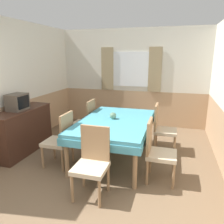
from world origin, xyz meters
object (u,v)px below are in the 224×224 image
object	(u,v)px
chair_right_near	(157,149)
vase	(113,116)
chair_left_far	(86,120)
sideboard	(23,130)
chair_right_far	(162,127)
tv	(17,102)
chair_head_near	(92,160)
chair_left_near	(61,138)
dining_table	(115,125)

from	to	relation	value
chair_right_near	vase	xyz separation A→B (m)	(-0.88, 0.63, 0.30)
chair_left_far	sideboard	world-z (taller)	chair_left_far
chair_right_far	tv	distance (m)	2.86
chair_right_near	chair_right_far	size ratio (longest dim) A/B	1.00
chair_right_near	chair_right_far	xyz separation A→B (m)	(0.00, 1.12, 0.00)
chair_head_near	vase	xyz separation A→B (m)	(-0.06, 1.24, 0.30)
chair_right_near	chair_left_near	xyz separation A→B (m)	(-1.64, 0.00, 0.00)
chair_right_near	tv	size ratio (longest dim) A/B	2.54
chair_right_far	vase	world-z (taller)	chair_right_far
chair_head_near	sideboard	distance (m)	2.08
chair_right_far	sideboard	bearing A→B (deg)	-73.49
chair_left_far	chair_left_near	bearing A→B (deg)	-180.00
chair_left_near	chair_left_far	size ratio (longest dim) A/B	1.00
vase	chair_head_near	bearing A→B (deg)	-87.24
chair_right_near	chair_head_near	bearing A→B (deg)	-53.33
sideboard	dining_table	bearing A→B (deg)	7.15
chair_left_far	sideboard	size ratio (longest dim) A/B	0.70
sideboard	tv	xyz separation A→B (m)	(-0.00, -0.06, 0.59)
chair_right_far	tv	bearing A→B (deg)	-72.40
chair_head_near	chair_right_far	world-z (taller)	same
chair_left_far	chair_head_near	bearing A→B (deg)	-154.67
vase	tv	bearing A→B (deg)	-168.78
chair_left_far	vase	distance (m)	0.95
chair_head_near	tv	world-z (taller)	tv
chair_left_far	vase	xyz separation A→B (m)	(0.76, -0.49, 0.30)
sideboard	chair_right_far	bearing A→B (deg)	16.51
dining_table	tv	bearing A→B (deg)	-171.14
chair_right_far	vase	size ratio (longest dim) A/B	7.80
dining_table	chair_left_near	bearing A→B (deg)	-145.63
chair_left_far	sideboard	distance (m)	1.31
chair_right_near	chair_right_far	world-z (taller)	same
chair_left_near	vase	size ratio (longest dim) A/B	7.80
chair_right_near	chair_left_near	bearing A→B (deg)	-90.00
dining_table	tv	xyz separation A→B (m)	(-1.86, -0.29, 0.39)
chair_right_near	chair_left_far	bearing A→B (deg)	-124.37
chair_left_far	chair_right_far	distance (m)	1.64
tv	vase	bearing A→B (deg)	11.22
dining_table	tv	size ratio (longest dim) A/B	5.20
chair_left_near	chair_head_near	world-z (taller)	same
chair_left_near	chair_head_near	size ratio (longest dim) A/B	1.00
dining_table	chair_left_near	xyz separation A→B (m)	(-0.82, -0.56, -0.14)
chair_right_near	sideboard	size ratio (longest dim) A/B	0.70
sideboard	tv	bearing A→B (deg)	-94.15
chair_left_near	chair_right_far	distance (m)	1.99
chair_right_near	chair_head_near	xyz separation A→B (m)	(-0.82, -0.61, 0.00)
chair_left_far	chair_right_far	world-z (taller)	same
chair_right_near	dining_table	bearing A→B (deg)	-124.37
sideboard	tv	size ratio (longest dim) A/B	3.65
chair_right_near	tv	xyz separation A→B (m)	(-2.68, 0.27, 0.53)
chair_left_near	dining_table	bearing A→B (deg)	-55.63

